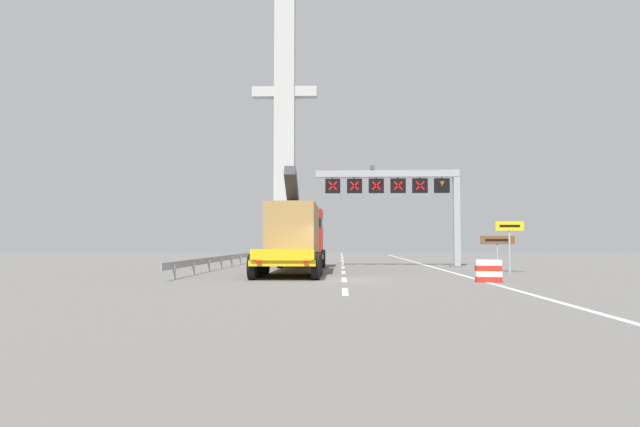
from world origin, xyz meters
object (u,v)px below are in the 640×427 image
Objects in this scene: bridge_pylon_distant at (285,121)px; crash_barrier_striped at (488,271)px; heavy_haul_truck_yellow at (297,235)px; exit_sign_yellow at (510,234)px; overhead_lane_gantry at (405,189)px; tourist_info_sign_brown at (498,244)px.

crash_barrier_striped is at bearing -75.42° from bridge_pylon_distant.
exit_sign_yellow is at bearing -11.29° from heavy_haul_truck_yellow.
crash_barrier_striped is at bearing -44.85° from heavy_haul_truck_yellow.
exit_sign_yellow is (11.14, -2.22, 0.03)m from heavy_haul_truck_yellow.
crash_barrier_striped is 0.03× the size of bridge_pylon_distant.
heavy_haul_truck_yellow reaches higher than exit_sign_yellow.
overhead_lane_gantry is 8.93m from heavy_haul_truck_yellow.
exit_sign_yellow is at bearing -58.56° from overhead_lane_gantry.
exit_sign_yellow is (4.49, -7.35, -3.04)m from overhead_lane_gantry.
tourist_info_sign_brown is 50.53m from bridge_pylon_distant.
exit_sign_yellow is 1.37× the size of tourist_info_sign_brown.
heavy_haul_truck_yellow is (-6.64, -5.13, -3.06)m from overhead_lane_gantry.
crash_barrier_striped is at bearing -108.35° from tourist_info_sign_brown.
exit_sign_yellow is at bearing 65.90° from crash_barrier_striped.
bridge_pylon_distant is (-16.45, 46.56, 16.43)m from exit_sign_yellow.
bridge_pylon_distant is at bearing 110.08° from tourist_info_sign_brown.
crash_barrier_striped is at bearing -114.10° from exit_sign_yellow.
tourist_info_sign_brown is (4.40, -5.51, -3.53)m from overhead_lane_gantry.
bridge_pylon_distant reaches higher than tourist_info_sign_brown.
overhead_lane_gantry reaches higher than tourist_info_sign_brown.
overhead_lane_gantry is at bearing 37.68° from heavy_haul_truck_yellow.
heavy_haul_truck_yellow reaches higher than tourist_info_sign_brown.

